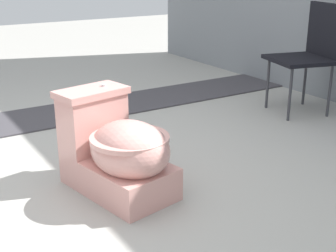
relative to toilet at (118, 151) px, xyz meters
The scene contains 4 objects.
ground_plane 0.32m from the toilet, 141.69° to the right, with size 14.00×14.00×0.00m, color #A8A59E.
gravel_strip 1.45m from the toilet, 165.53° to the left, with size 0.56×8.00×0.01m, color #423F44.
toilet is the anchor object (origin of this frame).
folding_chair_left 1.96m from the toilet, 103.45° to the left, with size 0.54×0.54×0.83m.
Camera 1 is at (2.17, -0.80, 1.13)m, focal length 50.00 mm.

